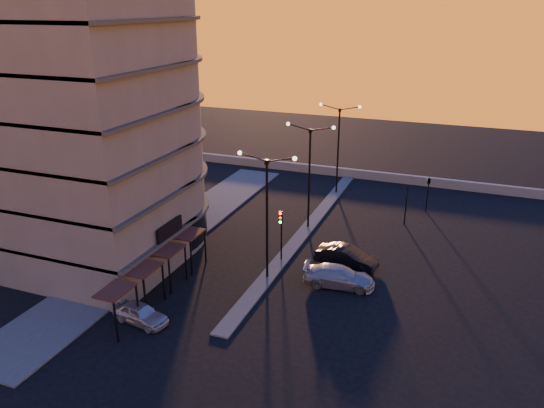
{
  "coord_description": "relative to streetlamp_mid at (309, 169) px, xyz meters",
  "views": [
    {
      "loc": [
        12.82,
        -32.19,
        19.02
      ],
      "look_at": [
        -1.77,
        5.57,
        3.63
      ],
      "focal_mm": 35.0,
      "sensor_mm": 36.0,
      "label": 1
    }
  ],
  "objects": [
    {
      "name": "ground",
      "position": [
        0.0,
        -10.0,
        -5.59
      ],
      "size": [
        120.0,
        120.0,
        0.0
      ],
      "primitive_type": "plane",
      "color": "black",
      "rests_on": "ground"
    },
    {
      "name": "sidewalk_west",
      "position": [
        -10.5,
        -6.0,
        -5.53
      ],
      "size": [
        5.0,
        40.0,
        0.12
      ],
      "primitive_type": "cube",
      "color": "#4B4B49",
      "rests_on": "ground"
    },
    {
      "name": "median",
      "position": [
        0.0,
        0.0,
        -5.53
      ],
      "size": [
        1.2,
        36.0,
        0.12
      ],
      "primitive_type": "cube",
      "color": "#4B4B49",
      "rests_on": "ground"
    },
    {
      "name": "parapet",
      "position": [
        2.0,
        16.0,
        -5.09
      ],
      "size": [
        44.0,
        0.5,
        1.0
      ],
      "primitive_type": "cube",
      "color": "slate",
      "rests_on": "ground"
    },
    {
      "name": "building",
      "position": [
        -14.0,
        -9.97,
        6.32
      ],
      "size": [
        14.35,
        17.08,
        25.0
      ],
      "color": "#66625A",
      "rests_on": "ground"
    },
    {
      "name": "streetlamp_near",
      "position": [
        0.0,
        -10.0,
        0.0
      ],
      "size": [
        4.32,
        0.32,
        9.51
      ],
      "color": "black",
      "rests_on": "ground"
    },
    {
      "name": "streetlamp_mid",
      "position": [
        0.0,
        0.0,
        0.0
      ],
      "size": [
        4.32,
        0.32,
        9.51
      ],
      "color": "black",
      "rests_on": "ground"
    },
    {
      "name": "streetlamp_far",
      "position": [
        0.0,
        10.0,
        0.0
      ],
      "size": [
        4.32,
        0.32,
        9.51
      ],
      "color": "black",
      "rests_on": "ground"
    },
    {
      "name": "traffic_light_main",
      "position": [
        0.0,
        -7.13,
        -2.7
      ],
      "size": [
        0.28,
        0.44,
        4.25
      ],
      "color": "black",
      "rests_on": "ground"
    },
    {
      "name": "signal_east_a",
      "position": [
        8.0,
        4.0,
        -3.66
      ],
      "size": [
        0.13,
        0.16,
        3.6
      ],
      "color": "black",
      "rests_on": "ground"
    },
    {
      "name": "signal_east_b",
      "position": [
        9.5,
        8.0,
        -2.49
      ],
      "size": [
        0.42,
        1.99,
        3.6
      ],
      "color": "black",
      "rests_on": "ground"
    },
    {
      "name": "car_hatchback",
      "position": [
        -5.34,
        -18.3,
        -4.94
      ],
      "size": [
        4.01,
        2.14,
        1.3
      ],
      "primitive_type": "imported",
      "rotation": [
        0.0,
        0.0,
        1.41
      ],
      "color": "#B8BAC1",
      "rests_on": "ground"
    },
    {
      "name": "car_sedan",
      "position": [
        5.0,
        -6.09,
        -4.8
      ],
      "size": [
        4.98,
        2.27,
        1.58
      ],
      "primitive_type": "imported",
      "rotation": [
        0.0,
        0.0,
        1.44
      ],
      "color": "black",
      "rests_on": "ground"
    },
    {
      "name": "car_wagon",
      "position": [
        5.21,
        -9.22,
        -4.85
      ],
      "size": [
        5.3,
        2.62,
        1.48
      ],
      "primitive_type": "imported",
      "rotation": [
        0.0,
        0.0,
        1.68
      ],
      "color": "#9D9FA5",
      "rests_on": "ground"
    }
  ]
}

